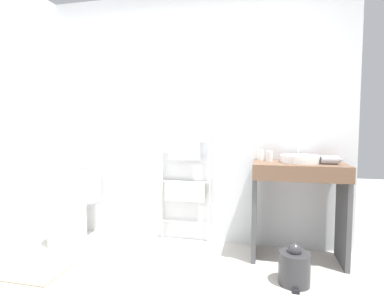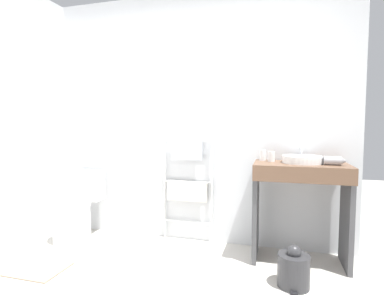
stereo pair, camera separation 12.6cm
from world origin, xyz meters
name	(u,v)px [view 1 (the left image)]	position (x,y,z in m)	size (l,w,h in m)	color
wall_back	(188,119)	(0.00, 1.63, 1.29)	(3.29, 0.12, 2.59)	silver
toilet	(71,213)	(-1.16, 1.22, 0.31)	(0.39, 0.55, 0.73)	white
towel_radiator	(185,177)	(-0.01, 1.51, 0.69)	(0.54, 0.06, 1.11)	silver
vanity_counter	(298,197)	(1.09, 1.31, 0.58)	(0.81, 0.46, 0.89)	brown
sink_basin	(300,159)	(1.10, 1.36, 0.93)	(0.34, 0.34, 0.07)	white
faucet	(298,152)	(1.10, 1.50, 0.97)	(0.02, 0.10, 0.12)	silver
cup_near_wall	(261,155)	(0.76, 1.46, 0.94)	(0.06, 0.06, 0.10)	white
cup_near_edge	(269,156)	(0.84, 1.39, 0.94)	(0.06, 0.06, 0.09)	white
hair_dryer	(330,160)	(1.35, 1.29, 0.93)	(0.18, 0.16, 0.08)	#B7B7BC
trash_bin	(294,267)	(1.02, 0.86, 0.14)	(0.24, 0.27, 0.32)	#333335
bath_mat	(30,272)	(-1.11, 0.56, 0.01)	(0.56, 0.36, 0.01)	gray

